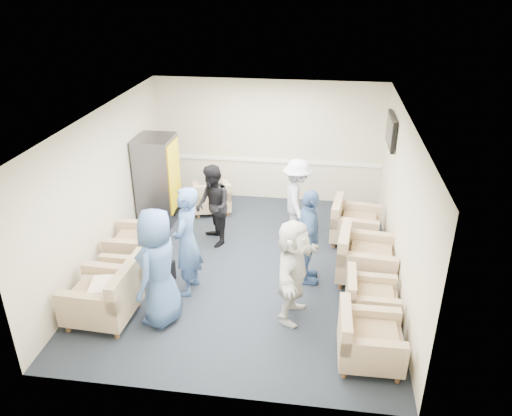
# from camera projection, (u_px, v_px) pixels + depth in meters

# --- Properties ---
(floor) EXTENTS (6.00, 6.00, 0.00)m
(floor) POSITION_uv_depth(u_px,v_px,m) (248.00, 266.00, 8.85)
(floor) COLOR black
(floor) RESTS_ON ground
(ceiling) EXTENTS (6.00, 6.00, 0.00)m
(ceiling) POSITION_uv_depth(u_px,v_px,m) (246.00, 117.00, 7.68)
(ceiling) COLOR white
(ceiling) RESTS_ON back_wall
(back_wall) EXTENTS (5.00, 0.02, 2.70)m
(back_wall) POSITION_uv_depth(u_px,v_px,m) (268.00, 141.00, 10.95)
(back_wall) COLOR beige
(back_wall) RESTS_ON floor
(front_wall) EXTENTS (5.00, 0.02, 2.70)m
(front_wall) POSITION_uv_depth(u_px,v_px,m) (206.00, 306.00, 5.59)
(front_wall) COLOR beige
(front_wall) RESTS_ON floor
(left_wall) EXTENTS (0.02, 6.00, 2.70)m
(left_wall) POSITION_uv_depth(u_px,v_px,m) (104.00, 189.00, 8.58)
(left_wall) COLOR beige
(left_wall) RESTS_ON floor
(right_wall) EXTENTS (0.02, 6.00, 2.70)m
(right_wall) POSITION_uv_depth(u_px,v_px,m) (402.00, 206.00, 7.96)
(right_wall) COLOR beige
(right_wall) RESTS_ON floor
(chair_rail) EXTENTS (4.98, 0.04, 0.06)m
(chair_rail) POSITION_uv_depth(u_px,v_px,m) (268.00, 161.00, 11.12)
(chair_rail) COLOR white
(chair_rail) RESTS_ON back_wall
(tv) EXTENTS (0.10, 1.00, 0.58)m
(tv) POSITION_uv_depth(u_px,v_px,m) (391.00, 131.00, 9.27)
(tv) COLOR black
(tv) RESTS_ON right_wall
(armchair_left_near) EXTENTS (0.98, 0.98, 0.75)m
(armchair_left_near) POSITION_uv_depth(u_px,v_px,m) (106.00, 298.00, 7.37)
(armchair_left_near) COLOR tan
(armchair_left_near) RESTS_ON floor
(armchair_left_mid) EXTENTS (0.77, 0.77, 0.61)m
(armchair_left_mid) POSITION_uv_depth(u_px,v_px,m) (119.00, 280.00, 7.91)
(armchair_left_mid) COLOR tan
(armchair_left_mid) RESTS_ON floor
(armchair_left_far) EXTENTS (0.88, 0.88, 0.70)m
(armchair_left_far) POSITION_uv_depth(u_px,v_px,m) (140.00, 246.00, 8.82)
(armchair_left_far) COLOR tan
(armchair_left_far) RESTS_ON floor
(armchair_right_near) EXTENTS (0.85, 0.85, 0.67)m
(armchair_right_near) POSITION_uv_depth(u_px,v_px,m) (366.00, 341.00, 6.58)
(armchair_right_near) COLOR tan
(armchair_right_near) RESTS_ON floor
(armchair_right_midnear) EXTENTS (0.77, 0.77, 0.61)m
(armchair_right_midnear) POSITION_uv_depth(u_px,v_px,m) (368.00, 300.00, 7.44)
(armchair_right_midnear) COLOR tan
(armchair_right_midnear) RESTS_ON floor
(armchair_right_midfar) EXTENTS (1.05, 1.05, 0.76)m
(armchair_right_midfar) POSITION_uv_depth(u_px,v_px,m) (363.00, 259.00, 8.34)
(armchair_right_midfar) COLOR tan
(armchair_right_midfar) RESTS_ON floor
(armchair_right_far) EXTENTS (0.99, 0.99, 0.71)m
(armchair_right_far) POSITION_uv_depth(u_px,v_px,m) (352.00, 225.00, 9.53)
(armchair_right_far) COLOR tan
(armchair_right_far) RESTS_ON floor
(armchair_corner) EXTENTS (0.97, 0.97, 0.62)m
(armchair_corner) POSITION_uv_depth(u_px,v_px,m) (212.00, 199.00, 10.70)
(armchair_corner) COLOR tan
(armchair_corner) RESTS_ON floor
(vending_machine) EXTENTS (0.73, 0.85, 1.79)m
(vending_machine) POSITION_uv_depth(u_px,v_px,m) (158.00, 179.00, 10.16)
(vending_machine) COLOR #52525A
(vending_machine) RESTS_ON floor
(backpack) EXTENTS (0.28, 0.22, 0.43)m
(backpack) POSITION_uv_depth(u_px,v_px,m) (166.00, 268.00, 8.38)
(backpack) COLOR black
(backpack) RESTS_ON floor
(pillow) EXTENTS (0.43, 0.52, 0.13)m
(pillow) POSITION_uv_depth(u_px,v_px,m) (103.00, 287.00, 7.29)
(pillow) COLOR white
(pillow) RESTS_ON armchair_left_near
(person_front_left) EXTENTS (0.74, 0.98, 1.81)m
(person_front_left) POSITION_uv_depth(u_px,v_px,m) (158.00, 267.00, 7.14)
(person_front_left) COLOR #3B5A8D
(person_front_left) RESTS_ON floor
(person_mid_left) EXTENTS (0.50, 0.70, 1.83)m
(person_mid_left) POSITION_uv_depth(u_px,v_px,m) (187.00, 242.00, 7.80)
(person_mid_left) COLOR #3B5A8D
(person_mid_left) RESTS_ON floor
(person_back_left) EXTENTS (0.88, 0.95, 1.57)m
(person_back_left) POSITION_uv_depth(u_px,v_px,m) (213.00, 206.00, 9.27)
(person_back_left) COLOR black
(person_back_left) RESTS_ON floor
(person_back_right) EXTENTS (0.78, 1.12, 1.58)m
(person_back_right) POSITION_uv_depth(u_px,v_px,m) (297.00, 199.00, 9.53)
(person_back_right) COLOR white
(person_back_right) RESTS_ON floor
(person_mid_right) EXTENTS (0.52, 1.01, 1.65)m
(person_mid_right) POSITION_uv_depth(u_px,v_px,m) (309.00, 238.00, 8.10)
(person_mid_right) COLOR #3B5A8D
(person_mid_right) RESTS_ON floor
(person_front_right) EXTENTS (0.77, 1.56, 1.61)m
(person_front_right) POSITION_uv_depth(u_px,v_px,m) (293.00, 271.00, 7.24)
(person_front_right) COLOR silver
(person_front_right) RESTS_ON floor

